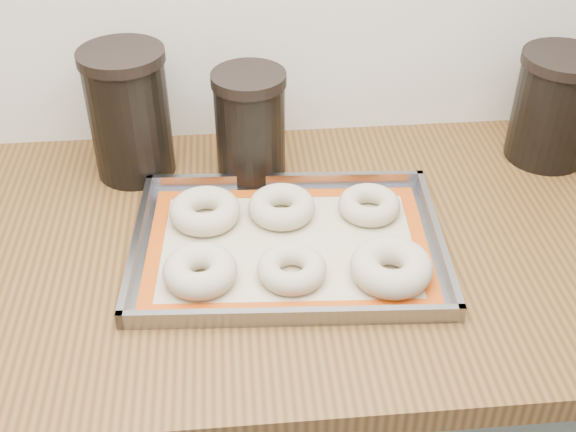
{
  "coord_description": "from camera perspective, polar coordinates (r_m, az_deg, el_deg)",
  "views": [
    {
      "loc": [
        -0.19,
        0.82,
        1.59
      ],
      "look_at": [
        -0.12,
        1.65,
        0.96
      ],
      "focal_mm": 45.0,
      "sensor_mm": 36.0,
      "label": 1
    }
  ],
  "objects": [
    {
      "name": "bagel_back_mid",
      "position": [
        1.13,
        -0.51,
        0.74
      ],
      "size": [
        0.12,
        0.12,
        0.04
      ],
      "primitive_type": "torus",
      "rotation": [
        0.0,
        0.0,
        0.16
      ],
      "color": "#BEB293",
      "rests_on": "baking_mat"
    },
    {
      "name": "baking_mat",
      "position": [
        1.08,
        -0.0,
        -2.33
      ],
      "size": [
        0.44,
        0.32,
        0.0
      ],
      "rotation": [
        0.0,
        0.0,
        -0.06
      ],
      "color": "#C6B793",
      "rests_on": "baking_tray"
    },
    {
      "name": "bagel_back_left",
      "position": [
        1.13,
        -6.58,
        0.41
      ],
      "size": [
        0.12,
        0.12,
        0.04
      ],
      "primitive_type": "torus",
      "rotation": [
        0.0,
        0.0,
        -0.07
      ],
      "color": "#BEB293",
      "rests_on": "baking_mat"
    },
    {
      "name": "bagel_front_left",
      "position": [
        1.02,
        -6.97,
        -4.32
      ],
      "size": [
        0.12,
        0.12,
        0.04
      ],
      "primitive_type": "torus",
      "rotation": [
        0.0,
        0.0,
        -0.18
      ],
      "color": "#BEB293",
      "rests_on": "baking_mat"
    },
    {
      "name": "bagel_back_right",
      "position": [
        1.15,
        6.43,
        0.88
      ],
      "size": [
        0.11,
        0.11,
        0.03
      ],
      "primitive_type": "torus",
      "rotation": [
        0.0,
        0.0,
        -0.13
      ],
      "color": "#BEB293",
      "rests_on": "baking_mat"
    },
    {
      "name": "bagel_front_right",
      "position": [
        1.02,
        8.16,
        -4.02
      ],
      "size": [
        0.13,
        0.13,
        0.04
      ],
      "primitive_type": "torus",
      "rotation": [
        0.0,
        0.0,
        0.13
      ],
      "color": "#BEB293",
      "rests_on": "baking_mat"
    },
    {
      "name": "bagel_front_mid",
      "position": [
        1.02,
        0.29,
        -4.19
      ],
      "size": [
        0.11,
        0.11,
        0.03
      ],
      "primitive_type": "torus",
      "rotation": [
        0.0,
        0.0,
        0.08
      ],
      "color": "#BEB293",
      "rests_on": "baking_mat"
    },
    {
      "name": "cabinet",
      "position": [
        1.46,
        4.69,
        -16.05
      ],
      "size": [
        3.0,
        0.65,
        0.86
      ],
      "primitive_type": "cube",
      "color": "slate",
      "rests_on": "floor"
    },
    {
      "name": "canister_right",
      "position": [
        1.33,
        20.31,
        8.08
      ],
      "size": [
        0.14,
        0.14,
        0.19
      ],
      "color": "black",
      "rests_on": "countertop"
    },
    {
      "name": "baking_tray",
      "position": [
        1.08,
        0.0,
        -2.25
      ],
      "size": [
        0.48,
        0.36,
        0.03
      ],
      "rotation": [
        0.0,
        0.0,
        -0.06
      ],
      "color": "gray",
      "rests_on": "countertop"
    },
    {
      "name": "canister_mid",
      "position": [
        1.2,
        -3.01,
        7.21
      ],
      "size": [
        0.12,
        0.12,
        0.19
      ],
      "color": "black",
      "rests_on": "countertop"
    },
    {
      "name": "countertop",
      "position": [
        1.13,
        5.81,
        -2.18
      ],
      "size": [
        3.06,
        0.68,
        0.04
      ],
      "primitive_type": "cube",
      "color": "brown",
      "rests_on": "cabinet"
    },
    {
      "name": "canister_left",
      "position": [
        1.23,
        -12.44,
        7.94
      ],
      "size": [
        0.14,
        0.14,
        0.22
      ],
      "color": "black",
      "rests_on": "countertop"
    }
  ]
}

